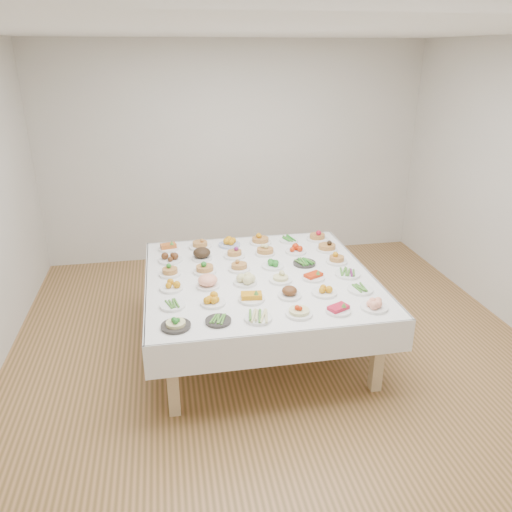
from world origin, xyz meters
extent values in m
plane|color=#A57345|center=(0.00, 0.00, 0.00)|extent=(5.00, 5.00, 0.00)
cube|color=white|center=(0.00, 0.00, 2.80)|extent=(5.00, 5.00, 0.02)
cube|color=silver|center=(0.00, 2.50, 1.40)|extent=(5.00, 0.02, 2.80)
cube|color=silver|center=(0.00, -2.50, 1.40)|extent=(5.00, 0.02, 2.80)
cube|color=white|center=(-0.14, 0.10, 0.72)|extent=(2.03, 2.03, 0.06)
cube|color=white|center=(-0.14, 1.11, 0.61)|extent=(2.05, 0.02, 0.28)
cube|color=white|center=(-0.14, -0.92, 0.61)|extent=(2.05, 0.01, 0.28)
cube|color=white|center=(0.88, 0.10, 0.61)|extent=(0.01, 2.05, 0.28)
cube|color=white|center=(-1.15, 0.10, 0.61)|extent=(0.02, 2.05, 0.28)
cube|color=#D8BB8A|center=(-0.97, -0.74, 0.34)|extent=(0.09, 0.09, 0.69)
cube|color=#D8BB8A|center=(0.70, -0.74, 0.34)|extent=(0.09, 0.09, 0.69)
cube|color=#D8BB8A|center=(-0.97, 0.93, 0.34)|extent=(0.09, 0.09, 0.69)
cube|color=#D8BB8A|center=(0.70, 0.93, 0.34)|extent=(0.09, 0.09, 0.69)
cylinder|color=#2B2926|center=(-0.92, -0.70, 0.76)|extent=(0.22, 0.22, 0.02)
cylinder|color=#2B2926|center=(-0.60, -0.68, 0.76)|extent=(0.19, 0.19, 0.02)
cylinder|color=white|center=(-0.30, -0.70, 0.76)|extent=(0.21, 0.21, 0.02)
cylinder|color=white|center=(0.03, -0.69, 0.76)|extent=(0.21, 0.21, 0.02)
cylinder|color=white|center=(0.34, -0.69, 0.76)|extent=(0.20, 0.20, 0.02)
cylinder|color=white|center=(0.64, -0.70, 0.76)|extent=(0.21, 0.21, 0.02)
cylinder|color=white|center=(-0.93, -0.37, 0.76)|extent=(0.20, 0.20, 0.02)
cylinder|color=white|center=(-0.61, -0.39, 0.76)|extent=(0.20, 0.20, 0.02)
cylinder|color=white|center=(-0.29, -0.38, 0.76)|extent=(0.22, 0.22, 0.02)
cylinder|color=white|center=(0.03, -0.37, 0.76)|extent=(0.20, 0.20, 0.02)
cylinder|color=white|center=(0.33, -0.37, 0.76)|extent=(0.21, 0.21, 0.02)
cylinder|color=white|center=(0.65, -0.38, 0.76)|extent=(0.21, 0.21, 0.02)
cylinder|color=white|center=(-0.93, -0.05, 0.76)|extent=(0.20, 0.20, 0.02)
cylinder|color=white|center=(-0.62, -0.06, 0.76)|extent=(0.20, 0.20, 0.02)
cylinder|color=white|center=(-0.29, -0.05, 0.76)|extent=(0.21, 0.21, 0.02)
cylinder|color=white|center=(0.03, -0.06, 0.76)|extent=(0.20, 0.20, 0.02)
cylinder|color=white|center=(0.33, -0.07, 0.76)|extent=(0.20, 0.20, 0.02)
cylinder|color=white|center=(0.66, -0.05, 0.76)|extent=(0.23, 0.23, 0.02)
cylinder|color=white|center=(-0.94, 0.25, 0.76)|extent=(0.20, 0.20, 0.02)
cylinder|color=white|center=(-0.62, 0.25, 0.76)|extent=(0.21, 0.21, 0.02)
cylinder|color=white|center=(-0.30, 0.25, 0.76)|extent=(0.20, 0.20, 0.02)
cylinder|color=white|center=(0.02, 0.25, 0.76)|extent=(0.21, 0.21, 0.02)
cylinder|color=#2B2926|center=(0.34, 0.26, 0.76)|extent=(0.21, 0.21, 0.02)
cylinder|color=white|center=(0.66, 0.25, 0.76)|extent=(0.20, 0.20, 0.02)
cylinder|color=white|center=(-0.92, 0.58, 0.76)|extent=(0.23, 0.23, 0.02)
cylinder|color=white|center=(-0.62, 0.58, 0.76)|extent=(0.20, 0.20, 0.02)
cylinder|color=white|center=(-0.30, 0.57, 0.76)|extent=(0.21, 0.21, 0.02)
cylinder|color=white|center=(0.02, 0.58, 0.76)|extent=(0.20, 0.20, 0.02)
cylinder|color=white|center=(0.33, 0.57, 0.76)|extent=(0.21, 0.21, 0.02)
cylinder|color=white|center=(0.66, 0.57, 0.76)|extent=(0.21, 0.21, 0.02)
cylinder|color=white|center=(-0.94, 0.88, 0.76)|extent=(0.20, 0.20, 0.02)
cylinder|color=white|center=(-0.61, 0.89, 0.76)|extent=(0.23, 0.23, 0.02)
cylinder|color=#4C66B2|center=(-0.30, 0.89, 0.76)|extent=(0.22, 0.22, 0.02)
cylinder|color=white|center=(0.03, 0.89, 0.76)|extent=(0.22, 0.22, 0.02)
cylinder|color=white|center=(0.34, 0.89, 0.76)|extent=(0.20, 0.20, 0.02)
cylinder|color=white|center=(0.65, 0.88, 0.76)|extent=(0.22, 0.22, 0.02)
camera|label=1|loc=(-0.93, -3.97, 2.66)|focal=35.00mm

